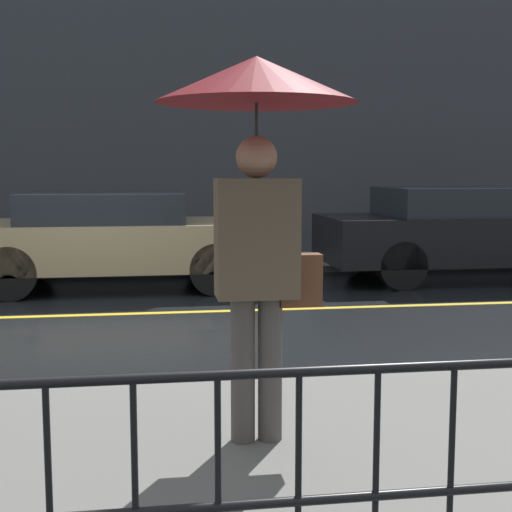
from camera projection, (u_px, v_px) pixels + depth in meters
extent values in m
plane|color=black|center=(82.00, 315.00, 8.22)|extent=(80.00, 80.00, 0.00)
cube|color=slate|center=(3.00, 482.00, 3.70)|extent=(28.00, 3.17, 0.10)
cube|color=slate|center=(104.00, 265.00, 12.22)|extent=(28.00, 2.14, 0.10)
cube|color=gold|center=(82.00, 315.00, 8.22)|extent=(25.20, 0.12, 0.01)
cube|color=#383D42|center=(103.00, 77.00, 13.03)|extent=(28.00, 0.30, 6.74)
cylinder|color=black|center=(50.00, 507.00, 2.40)|extent=(0.02, 0.02, 0.86)
cylinder|color=black|center=(135.00, 501.00, 2.44)|extent=(0.02, 0.02, 0.86)
cylinder|color=black|center=(218.00, 495.00, 2.49)|extent=(0.02, 0.02, 0.86)
cylinder|color=black|center=(298.00, 490.00, 2.53)|extent=(0.02, 0.02, 0.86)
cylinder|color=black|center=(376.00, 485.00, 2.57)|extent=(0.02, 0.02, 0.86)
cylinder|color=black|center=(451.00, 479.00, 2.61)|extent=(0.02, 0.02, 0.86)
cylinder|color=#4C4742|center=(243.00, 370.00, 4.08)|extent=(0.14, 0.14, 0.85)
cylinder|color=#4C4742|center=(270.00, 368.00, 4.11)|extent=(0.14, 0.14, 0.85)
cube|color=brown|center=(256.00, 238.00, 4.00)|extent=(0.46, 0.27, 0.67)
sphere|color=#A77859|center=(256.00, 157.00, 3.95)|extent=(0.23, 0.23, 0.23)
cylinder|color=#262628|center=(256.00, 171.00, 3.96)|extent=(0.02, 0.02, 0.75)
cone|color=maroon|center=(256.00, 79.00, 3.90)|extent=(1.12, 1.12, 0.25)
cube|color=brown|center=(300.00, 280.00, 4.07)|extent=(0.24, 0.12, 0.30)
cube|color=tan|center=(117.00, 244.00, 10.13)|extent=(4.27, 1.94, 0.64)
cube|color=#1E2328|center=(104.00, 207.00, 10.05)|extent=(2.22, 1.78, 0.41)
cylinder|color=black|center=(205.00, 254.00, 11.20)|extent=(0.71, 0.22, 0.71)
cylinder|color=black|center=(215.00, 269.00, 9.52)|extent=(0.71, 0.22, 0.71)
cylinder|color=black|center=(31.00, 257.00, 10.81)|extent=(0.71, 0.22, 0.71)
cylinder|color=black|center=(10.00, 273.00, 9.13)|extent=(0.71, 0.22, 0.71)
cube|color=black|center=(475.00, 238.00, 10.93)|extent=(4.70, 1.84, 0.69)
cube|color=#1E2328|center=(464.00, 201.00, 10.84)|extent=(2.44, 1.70, 0.43)
cylinder|color=black|center=(367.00, 252.00, 11.55)|extent=(0.69, 0.22, 0.69)
cylinder|color=black|center=(402.00, 265.00, 9.95)|extent=(0.69, 0.22, 0.69)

